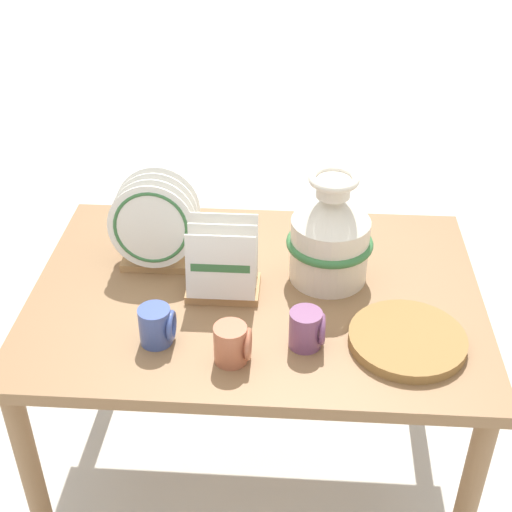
% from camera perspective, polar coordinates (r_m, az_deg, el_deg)
% --- Properties ---
extents(ground_plane, '(14.00, 14.00, 0.00)m').
position_cam_1_polar(ground_plane, '(2.44, 0.00, -16.80)').
color(ground_plane, beige).
extents(display_table, '(1.21, 0.85, 0.74)m').
position_cam_1_polar(display_table, '(1.98, 0.00, -4.82)').
color(display_table, olive).
rests_on(display_table, ground_plane).
extents(ceramic_vase, '(0.23, 0.23, 0.31)m').
position_cam_1_polar(ceramic_vase, '(1.91, 5.95, 1.64)').
color(ceramic_vase, silver).
rests_on(ceramic_vase, display_table).
extents(dish_rack_round_plates, '(0.24, 0.15, 0.26)m').
position_cam_1_polar(dish_rack_round_plates, '(1.99, -8.10, 2.23)').
color(dish_rack_round_plates, tan).
rests_on(dish_rack_round_plates, display_table).
extents(dish_rack_square_plates, '(0.19, 0.14, 0.20)m').
position_cam_1_polar(dish_rack_square_plates, '(1.88, -2.66, -1.16)').
color(dish_rack_square_plates, tan).
rests_on(dish_rack_square_plates, display_table).
extents(wicker_charger_stack, '(0.29, 0.29, 0.03)m').
position_cam_1_polar(wicker_charger_stack, '(1.78, 12.01, -6.56)').
color(wicker_charger_stack, olive).
rests_on(wicker_charger_stack, display_table).
extents(mug_terracotta_glaze, '(0.09, 0.08, 0.10)m').
position_cam_1_polar(mug_terracotta_glaze, '(1.68, -1.89, -7.04)').
color(mug_terracotta_glaze, '#B76647').
rests_on(mug_terracotta_glaze, display_table).
extents(mug_cobalt_glaze, '(0.09, 0.08, 0.10)m').
position_cam_1_polar(mug_cobalt_glaze, '(1.74, -7.91, -5.54)').
color(mug_cobalt_glaze, '#42569E').
rests_on(mug_cobalt_glaze, display_table).
extents(mug_plum_glaze, '(0.09, 0.08, 0.10)m').
position_cam_1_polar(mug_plum_glaze, '(1.72, 4.13, -5.85)').
color(mug_plum_glaze, '#7A4770').
rests_on(mug_plum_glaze, display_table).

